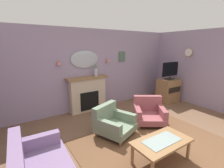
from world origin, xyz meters
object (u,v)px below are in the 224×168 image
Objects in this scene: fireplace at (88,94)px; armchair_in_corner at (149,112)px; coffee_table at (162,143)px; mantel_vase_left at (96,70)px; framed_picture at (122,56)px; wall_sconce_left at (59,62)px; wall_sconce_right at (108,60)px; tv_cabinet at (168,90)px; armchair_beside_couch at (113,122)px; tv_flatscreen at (170,70)px; wall_clock at (189,52)px; wall_mirror at (85,59)px.

armchair_in_corner is at bearing -58.15° from fireplace.
armchair_in_corner is (1.07, -1.73, -0.27)m from fireplace.
fireplace reaches higher than coffee_table.
mantel_vase_left is at bearing -5.39° from fireplace.
framed_picture is at bearing 8.53° from mantel_vase_left.
armchair_in_corner is (1.92, -1.82, -1.35)m from wall_sconce_left.
mantel_vase_left is at bearing -167.69° from wall_sconce_right.
framed_picture is at bearing 1.46° from wall_sconce_left.
coffee_table is (0.91, -3.12, -1.28)m from wall_sconce_left.
wall_sconce_right reaches higher than tv_cabinet.
tv_cabinet reaches higher than armchair_beside_couch.
fireplace is 1.62× the size of tv_flatscreen.
coffee_table is 3.63m from tv_cabinet.
armchair_beside_couch is (-1.63, -1.83, -1.44)m from framed_picture.
fireplace is at bearing 174.61° from mantel_vase_left.
wall_sconce_left is (-1.15, 0.12, 0.29)m from mantel_vase_left.
framed_picture is 2.23m from tv_cabinet.
mantel_vase_left reaches higher than coffee_table.
coffee_table is at bearing -127.96° from armchair_in_corner.
tv_cabinet reaches higher than coffee_table.
tv_cabinet is (1.91, 0.85, 0.15)m from armchair_in_corner.
framed_picture is 0.40× the size of tv_cabinet.
wall_clock is at bearing -33.77° from tv_flatscreen.
coffee_table is 1.31× the size of tv_flatscreen.
coffee_table is at bearing -73.70° from wall_sconce_left.
fireplace is at bearing -173.84° from wall_sconce_right.
tv_cabinet is (2.93, 2.14, 0.07)m from coffee_table.
wall_clock is 4.16m from coffee_table.
wall_sconce_left and wall_sconce_right have the same top height.
wall_mirror reaches higher than armchair_in_corner.
tv_flatscreen is (-0.51, 0.34, -0.65)m from wall_clock.
wall_mirror is 2.57m from armchair_in_corner.
wall_clock is at bearing -26.76° from wall_sconce_right.
wall_sconce_right reaches higher than armchair_in_corner.
tv_cabinet is 0.80m from tv_flatscreen.
coffee_table is 3.72m from tv_flatscreen.
mantel_vase_left is (0.30, -0.03, 0.80)m from fireplace.
tv_flatscreen is at bearing -19.26° from wall_mirror.
wall_mirror reaches higher than coffee_table.
wall_sconce_right is at bearing -174.73° from framed_picture.
fireplace is 0.85m from mantel_vase_left.
wall_sconce_left is 0.17× the size of tv_flatscreen.
wall_mirror reaches higher than framed_picture.
tv_flatscreen is at bearing 13.96° from armchair_beside_couch.
wall_mirror is 6.86× the size of wall_sconce_left.
tv_flatscreen is (3.84, -0.99, -0.41)m from wall_sconce_left.
armchair_in_corner is 1.25× the size of tv_cabinet.
wall_mirror reaches higher than wall_sconce_right.
framed_picture is at bearing 145.21° from tv_cabinet.
wall_mirror is 0.87× the size of coffee_table.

